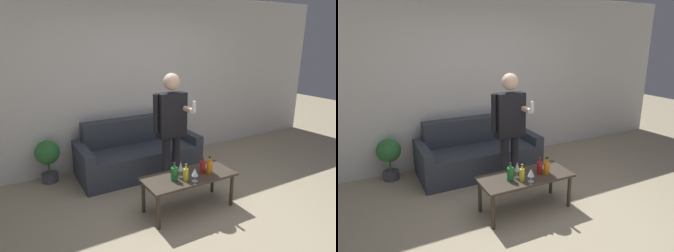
% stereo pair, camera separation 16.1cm
% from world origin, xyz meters
% --- Properties ---
extents(ground_plane, '(16.00, 16.00, 0.00)m').
position_xyz_m(ground_plane, '(0.00, 0.00, 0.00)').
color(ground_plane, tan).
extents(wall_back, '(8.00, 0.06, 2.70)m').
position_xyz_m(wall_back, '(0.00, 2.30, 1.35)').
color(wall_back, silver).
rests_on(wall_back, ground_plane).
extents(couch, '(1.83, 0.82, 0.80)m').
position_xyz_m(couch, '(-0.18, 1.81, 0.29)').
color(couch, '#383D47').
rests_on(couch, ground_plane).
extents(coffee_table, '(1.12, 0.48, 0.44)m').
position_xyz_m(coffee_table, '(-0.08, 0.50, 0.39)').
color(coffee_table, '#3D3328').
rests_on(coffee_table, ground_plane).
extents(bottle_orange, '(0.07, 0.07, 0.21)m').
position_xyz_m(bottle_orange, '(0.16, 0.43, 0.53)').
color(bottle_orange, orange).
rests_on(bottle_orange, coffee_table).
extents(bottle_green, '(0.07, 0.07, 0.20)m').
position_xyz_m(bottle_green, '(0.10, 0.48, 0.52)').
color(bottle_green, '#B21E1E').
rests_on(bottle_green, coffee_table).
extents(bottle_dark, '(0.06, 0.06, 0.20)m').
position_xyz_m(bottle_dark, '(-0.19, 0.40, 0.52)').
color(bottle_dark, yellow).
rests_on(bottle_dark, coffee_table).
extents(bottle_yellow, '(0.08, 0.08, 0.22)m').
position_xyz_m(bottle_yellow, '(-0.30, 0.47, 0.53)').
color(bottle_yellow, '#23752D').
rests_on(bottle_yellow, coffee_table).
extents(wine_glass_near, '(0.08, 0.08, 0.16)m').
position_xyz_m(wine_glass_near, '(-0.11, 0.34, 0.55)').
color(wine_glass_near, silver).
rests_on(wine_glass_near, coffee_table).
extents(wine_glass_far, '(0.07, 0.07, 0.19)m').
position_xyz_m(wine_glass_far, '(-0.20, 0.51, 0.58)').
color(wine_glass_far, silver).
rests_on(wine_glass_far, coffee_table).
extents(person_standing_front, '(0.45, 0.41, 1.59)m').
position_xyz_m(person_standing_front, '(-0.03, 1.02, 0.95)').
color(person_standing_front, '#232328').
rests_on(person_standing_front, ground_plane).
extents(potted_plant, '(0.34, 0.34, 0.62)m').
position_xyz_m(potted_plant, '(-1.44, 2.09, 0.40)').
color(potted_plant, '#4C4C51').
rests_on(potted_plant, ground_plane).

